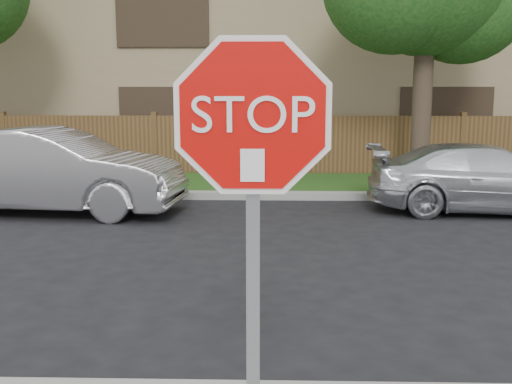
{
  "coord_description": "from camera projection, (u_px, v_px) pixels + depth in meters",
  "views": [
    {
      "loc": [
        -0.94,
        -4.22,
        2.27
      ],
      "look_at": [
        -1.02,
        -0.9,
        1.7
      ],
      "focal_mm": 42.0,
      "sensor_mm": 36.0,
      "label": 1
    }
  ],
  "objects": [
    {
      "name": "far_curb",
      "position": [
        316.0,
        196.0,
        12.53
      ],
      "size": [
        70.0,
        0.3,
        0.15
      ],
      "primitive_type": "cube",
      "color": "gray",
      "rests_on": "ground"
    },
    {
      "name": "grass_strip",
      "position": [
        311.0,
        184.0,
        14.16
      ],
      "size": [
        70.0,
        3.0,
        0.12
      ],
      "primitive_type": "cube",
      "color": "#1E4714",
      "rests_on": "ground"
    },
    {
      "name": "fence",
      "position": [
        307.0,
        147.0,
        15.61
      ],
      "size": [
        70.0,
        0.12,
        1.6
      ],
      "primitive_type": "cube",
      "color": "#4F311C",
      "rests_on": "ground"
    },
    {
      "name": "apartment_building",
      "position": [
        299.0,
        53.0,
        20.67
      ],
      "size": [
        35.2,
        9.2,
        7.2
      ],
      "color": "#95875C",
      "rests_on": "ground"
    },
    {
      "name": "stop_sign",
      "position": [
        253.0,
        186.0,
        2.77
      ],
      "size": [
        1.01,
        0.13,
        2.55
      ],
      "color": "gray",
      "rests_on": "sidewalk_near"
    },
    {
      "name": "sedan_left",
      "position": [
        52.0,
        171.0,
        11.04
      ],
      "size": [
        4.92,
        2.12,
        1.58
      ],
      "primitive_type": "imported",
      "rotation": [
        0.0,
        0.0,
        1.48
      ],
      "color": "#A4A3A7",
      "rests_on": "ground"
    },
    {
      "name": "sedan_right",
      "position": [
        486.0,
        178.0,
        11.16
      ],
      "size": [
        4.48,
        2.07,
        1.27
      ],
      "primitive_type": "imported",
      "rotation": [
        0.0,
        0.0,
        1.5
      ],
      "color": "silver",
      "rests_on": "ground"
    }
  ]
}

